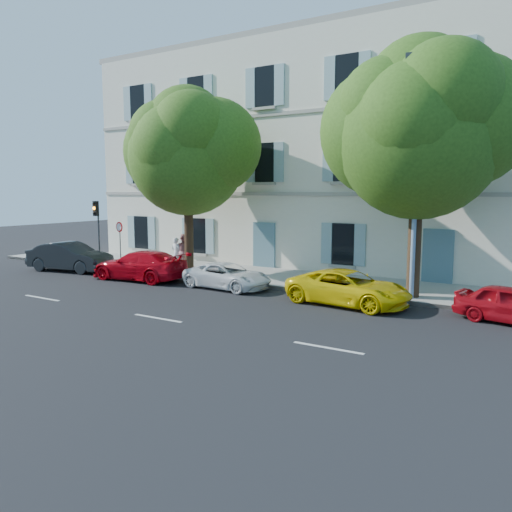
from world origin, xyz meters
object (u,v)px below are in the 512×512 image
Objects in this scene: pedestrian_a at (176,253)px; pedestrian_b at (184,252)px; car_yellow_supercar at (348,288)px; street_lamp at (415,167)px; car_red_coupe at (140,265)px; tree_left at (187,157)px; car_dark_sedan at (70,257)px; tree_right at (419,138)px; car_white_coupe at (227,276)px; traffic_light at (97,219)px; road_sign at (120,234)px.

pedestrian_b is (0.31, 0.23, 0.09)m from pedestrian_a.
street_lamp reaches higher than car_yellow_supercar.
tree_left is at bearing 149.05° from car_red_coupe.
car_yellow_supercar is at bearing -99.27° from car_dark_sedan.
tree_right reaches higher than car_yellow_supercar.
car_red_coupe is 1.21× the size of car_white_coupe.
car_white_coupe is 9.74m from traffic_light.
traffic_light is 17.00m from street_lamp.
street_lamp reaches higher than pedestrian_a.
car_white_coupe is 0.43× the size of tree_right.
car_dark_sedan reaches higher than car_yellow_supercar.
car_dark_sedan is 5.99m from pedestrian_b.
tree_left is (1.14, 2.24, 5.05)m from car_red_coupe.
tree_left is at bearing 179.49° from tree_right.
traffic_light is 1.60m from road_sign.
tree_right is at bearing -0.51° from tree_left.
pedestrian_a reaches higher than car_white_coupe.
pedestrian_b is (3.73, 0.81, -0.79)m from road_sign.
car_red_coupe is at bearing -116.88° from tree_left.
traffic_light is at bearing 179.68° from street_lamp.
car_red_coupe is 2.91m from pedestrian_b.
car_white_coupe is 5.01m from pedestrian_b.
pedestrian_b reaches higher than car_yellow_supercar.
pedestrian_a is (-12.08, 1.01, -4.03)m from street_lamp.
pedestrian_a is (-0.01, 2.64, 0.28)m from car_red_coupe.
road_sign is at bearing 88.27° from car_yellow_supercar.
tree_right reaches higher than car_dark_sedan.
tree_right is 16.02m from road_sign.
car_dark_sedan is 0.53× the size of tree_left.
tree_left is 3.68× the size of road_sign.
traffic_light reaches higher than car_white_coupe.
car_yellow_supercar is 4.96m from street_lamp.
car_red_coupe is 10.19m from car_yellow_supercar.
car_dark_sedan is 0.50× the size of tree_right.
car_dark_sedan is 0.96× the size of car_red_coupe.
street_lamp is (7.42, 1.19, 4.45)m from car_white_coupe.
tree_left reaches higher than car_red_coupe.
car_dark_sedan is at bearing -174.62° from street_lamp.
tree_left reaches higher than car_yellow_supercar.
pedestrian_a reaches higher than car_yellow_supercar.
tree_right is (1.83, 1.96, 5.41)m from car_yellow_supercar.
tree_right reaches higher than pedestrian_b.
tree_left is at bearing 155.19° from pedestrian_b.
tree_left is 10.97m from street_lamp.
traffic_light is (-16.80, -0.42, -3.39)m from tree_right.
car_dark_sedan is 2.50× the size of pedestrian_b.
tree_left is 0.94× the size of tree_right.
pedestrian_b is (-11.73, 0.72, -4.98)m from tree_right.
car_red_coupe is at bearing -31.00° from road_sign.
car_dark_sedan reaches higher than car_white_coupe.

